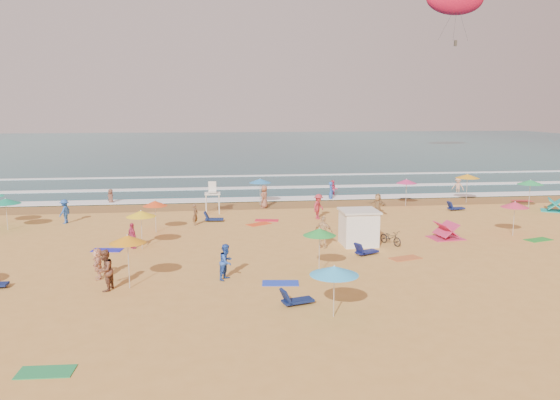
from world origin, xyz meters
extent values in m
plane|color=gold|center=(0.00, 0.00, 0.00)|extent=(220.00, 220.00, 0.00)
cube|color=#0C4756|center=(0.00, 84.00, 0.00)|extent=(220.00, 140.00, 0.18)
plane|color=olive|center=(0.00, 12.50, 0.01)|extent=(220.00, 220.00, 0.00)
cube|color=white|center=(0.00, 15.00, 0.10)|extent=(200.00, 2.20, 0.05)
cube|color=white|center=(0.00, 22.00, 0.10)|extent=(200.00, 1.60, 0.05)
cube|color=white|center=(0.00, 32.00, 0.10)|extent=(200.00, 1.20, 0.05)
cube|color=white|center=(6.35, -1.73, 1.00)|extent=(2.00, 2.00, 2.00)
cube|color=silver|center=(6.35, -1.73, 2.06)|extent=(2.20, 2.20, 0.12)
imported|color=black|center=(8.25, -2.03, 0.44)|extent=(1.27, 1.74, 0.87)
cone|color=yellow|center=(-6.40, -1.12, 2.08)|extent=(1.70, 1.70, 0.35)
cone|color=#F24919|center=(-6.02, 3.16, 1.93)|extent=(1.58, 1.58, 0.35)
cone|color=orange|center=(19.61, 11.56, 2.30)|extent=(2.02, 2.02, 0.35)
cone|color=#2B7DC5|center=(1.73, 12.50, 2.08)|extent=(1.85, 1.85, 0.35)
cone|color=#38B7FC|center=(2.32, -12.83, 1.88)|extent=(1.91, 1.91, 0.35)
cone|color=#DD3154|center=(16.83, -0.71, 2.02)|extent=(1.73, 1.73, 0.35)
cone|color=#CC2D6F|center=(13.80, 10.59, 2.08)|extent=(1.71, 1.71, 0.35)
cone|color=orange|center=(-6.11, -8.28, 2.29)|extent=(1.63, 1.63, 0.35)
cone|color=green|center=(23.04, 7.67, 2.24)|extent=(1.99, 1.99, 0.35)
cone|color=#118E68|center=(-15.97, 5.06, 1.97)|extent=(1.93, 1.93, 0.35)
cone|color=green|center=(2.86, -7.23, 2.13)|extent=(1.61, 1.61, 0.35)
cube|color=#101652|center=(6.21, -4.06, 0.17)|extent=(1.42, 1.04, 0.34)
cube|color=#0E1B4A|center=(1.15, -11.32, 0.17)|extent=(1.40, 0.90, 0.34)
cube|color=#101A50|center=(17.12, 8.11, 0.17)|extent=(1.36, 0.72, 0.34)
cube|color=#0F1D4E|center=(-2.17, 6.17, 0.17)|extent=(1.34, 0.66, 0.34)
cube|color=#1E1FBE|center=(-8.37, -1.25, 0.01)|extent=(1.82, 1.13, 0.03)
cube|color=#228A4A|center=(-7.54, -16.18, 0.01)|extent=(1.74, 0.93, 0.03)
cube|color=#E54319|center=(0.93, 4.79, 0.01)|extent=(1.90, 1.64, 0.03)
cube|color=#BF5D2D|center=(8.09, -5.07, 0.01)|extent=(1.88, 1.34, 0.03)
cube|color=red|center=(1.61, 6.00, 0.01)|extent=(1.83, 1.16, 0.03)
cube|color=blue|center=(0.78, -8.47, 0.01)|extent=(1.79, 1.06, 0.03)
cube|color=#24902C|center=(17.77, -2.03, 0.01)|extent=(1.87, 1.31, 0.03)
cube|color=red|center=(24.83, 11.64, 0.01)|extent=(1.75, 0.96, 0.03)
imported|color=brown|center=(-3.49, 5.06, 0.75)|extent=(0.53, 0.64, 1.50)
imported|color=#DD375F|center=(8.92, 16.50, 0.61)|extent=(0.93, 0.78, 1.72)
imported|color=#935A44|center=(1.94, 11.14, 0.93)|extent=(0.86, 1.06, 1.86)
imported|color=#2657B3|center=(-12.71, 6.87, 0.86)|extent=(0.97, 1.26, 1.72)
imported|color=brown|center=(-10.91, 14.75, 0.51)|extent=(0.82, 0.89, 1.52)
imported|color=#B42D3A|center=(5.46, 6.12, 0.93)|extent=(1.31, 1.36, 1.86)
imported|color=tan|center=(-7.80, -6.65, 0.75)|extent=(0.70, 1.46, 1.51)
imported|color=brown|center=(-7.12, -8.48, 0.94)|extent=(0.92, 1.07, 1.88)
imported|color=blue|center=(8.23, 14.26, 0.69)|extent=(0.58, 0.76, 1.89)
imported|color=tan|center=(21.16, 16.54, 0.64)|extent=(1.31, 1.23, 1.78)
imported|color=tan|center=(4.10, -2.25, 0.95)|extent=(1.19, 0.93, 1.89)
imported|color=#BC2F5B|center=(-6.96, -1.00, 0.76)|extent=(0.81, 0.95, 1.52)
imported|color=#A0784A|center=(10.12, 6.62, 0.86)|extent=(1.41, 1.56, 1.72)
imported|color=#2750B6|center=(-1.70, -7.53, 0.87)|extent=(1.00, 1.06, 1.74)
cube|color=#3F3326|center=(36.32, 51.92, 18.22)|extent=(0.40, 0.30, 0.90)
camera|label=1|loc=(-2.31, -32.73, 8.07)|focal=35.00mm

